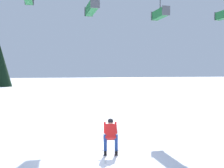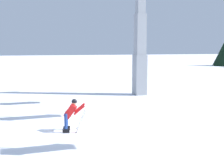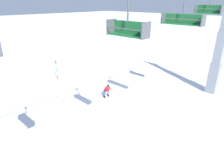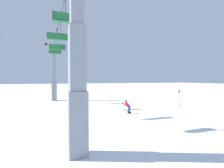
{
  "view_description": "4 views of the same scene",
  "coord_description": "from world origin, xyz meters",
  "px_view_note": "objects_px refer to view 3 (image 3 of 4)",
  "views": [
    {
      "loc": [
        -1.61,
        -9.32,
        3.27
      ],
      "look_at": [
        1.48,
        2.24,
        2.68
      ],
      "focal_mm": 39.59,
      "sensor_mm": 36.0,
      "label": 1
    },
    {
      "loc": [
        12.65,
        -1.88,
        3.49
      ],
      "look_at": [
        1.58,
        1.7,
        2.04
      ],
      "focal_mm": 46.41,
      "sensor_mm": 36.0,
      "label": 2
    },
    {
      "loc": [
        12.51,
        11.95,
        8.36
      ],
      "look_at": [
        0.96,
        0.85,
        1.63
      ],
      "focal_mm": 31.56,
      "sensor_mm": 36.0,
      "label": 3
    },
    {
      "loc": [
        -15.06,
        8.07,
        3.54
      ],
      "look_at": [
        0.82,
        1.86,
        3.08
      ],
      "focal_mm": 27.44,
      "sensor_mm": 36.0,
      "label": 4
    }
  ],
  "objects_px": {
    "chairlift_seat_nearest": "(209,9)",
    "chairlift_seat_middle": "(128,27)",
    "trail_marker_pole": "(57,69)",
    "skier_carving_main": "(107,90)",
    "chairlift_seat_second": "(183,19)",
    "lift_tower_near": "(219,54)"
  },
  "relations": [
    {
      "from": "skier_carving_main",
      "to": "lift_tower_near",
      "type": "relative_size",
      "value": 0.2
    },
    {
      "from": "lift_tower_near",
      "to": "chairlift_seat_second",
      "type": "relative_size",
      "value": 3.92
    },
    {
      "from": "chairlift_seat_nearest",
      "to": "chairlift_seat_middle",
      "type": "xyz_separation_m",
      "value": [
        8.76,
        0.0,
        -0.48
      ]
    },
    {
      "from": "skier_carving_main",
      "to": "trail_marker_pole",
      "type": "height_order",
      "value": "trail_marker_pole"
    },
    {
      "from": "skier_carving_main",
      "to": "chairlift_seat_second",
      "type": "relative_size",
      "value": 0.77
    },
    {
      "from": "skier_carving_main",
      "to": "chairlift_seat_second",
      "type": "xyz_separation_m",
      "value": [
        0.37,
        6.59,
        6.65
      ]
    },
    {
      "from": "chairlift_seat_second",
      "to": "chairlift_seat_middle",
      "type": "relative_size",
      "value": 1.01
    },
    {
      "from": "chairlift_seat_second",
      "to": "chairlift_seat_middle",
      "type": "distance_m",
      "value": 4.86
    },
    {
      "from": "skier_carving_main",
      "to": "chairlift_seat_middle",
      "type": "xyz_separation_m",
      "value": [
        5.24,
        6.59,
        6.6
      ]
    },
    {
      "from": "chairlift_seat_nearest",
      "to": "chairlift_seat_second",
      "type": "bearing_deg",
      "value": 0.0
    },
    {
      "from": "chairlift_seat_second",
      "to": "trail_marker_pole",
      "type": "bearing_deg",
      "value": -88.74
    },
    {
      "from": "lift_tower_near",
      "to": "chairlift_seat_second",
      "type": "height_order",
      "value": "lift_tower_near"
    },
    {
      "from": "skier_carving_main",
      "to": "chairlift_seat_second",
      "type": "bearing_deg",
      "value": 86.76
    },
    {
      "from": "chairlift_seat_middle",
      "to": "lift_tower_near",
      "type": "bearing_deg",
      "value": 180.0
    },
    {
      "from": "chairlift_seat_nearest",
      "to": "skier_carving_main",
      "type": "bearing_deg",
      "value": -61.89
    },
    {
      "from": "chairlift_seat_nearest",
      "to": "chairlift_seat_middle",
      "type": "distance_m",
      "value": 8.77
    },
    {
      "from": "chairlift_seat_second",
      "to": "chairlift_seat_middle",
      "type": "height_order",
      "value": "same"
    },
    {
      "from": "skier_carving_main",
      "to": "chairlift_seat_nearest",
      "type": "distance_m",
      "value": 10.29
    },
    {
      "from": "skier_carving_main",
      "to": "trail_marker_pole",
      "type": "bearing_deg",
      "value": -84.77
    },
    {
      "from": "chairlift_seat_second",
      "to": "chairlift_seat_middle",
      "type": "bearing_deg",
      "value": -0.0
    },
    {
      "from": "chairlift_seat_nearest",
      "to": "trail_marker_pole",
      "type": "relative_size",
      "value": 0.82
    },
    {
      "from": "chairlift_seat_nearest",
      "to": "chairlift_seat_second",
      "type": "relative_size",
      "value": 0.78
    }
  ]
}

